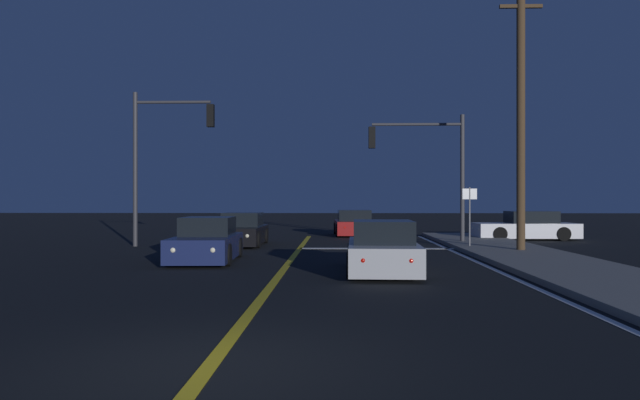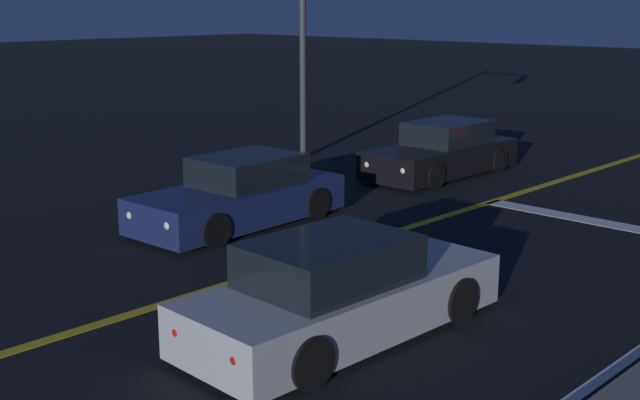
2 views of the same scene
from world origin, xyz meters
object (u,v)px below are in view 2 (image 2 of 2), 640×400
object	(u,v)px
car_mid_block_navy	(241,195)
traffic_signal_far_left	(332,9)
car_lead_oncoming_silver	(340,293)
car_far_approaching_black	(442,152)

from	to	relation	value
car_mid_block_navy	traffic_signal_far_left	bearing A→B (deg)	-64.89
car_lead_oncoming_silver	car_mid_block_navy	bearing A→B (deg)	153.45
car_far_approaching_black	car_mid_block_navy	size ratio (longest dim) A/B	1.02
car_far_approaching_black	traffic_signal_far_left	size ratio (longest dim) A/B	0.73
car_far_approaching_black	car_lead_oncoming_silver	xyz separation A→B (m)	(5.07, -9.33, 0.00)
car_far_approaching_black	car_lead_oncoming_silver	bearing A→B (deg)	118.23
car_lead_oncoming_silver	traffic_signal_far_left	xyz separation A→B (m)	(-8.18, 8.62, 3.49)
car_far_approaching_black	traffic_signal_far_left	bearing A→B (deg)	12.55
car_mid_block_navy	traffic_signal_far_left	world-z (taller)	traffic_signal_far_left
car_mid_block_navy	traffic_signal_far_left	distance (m)	7.48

